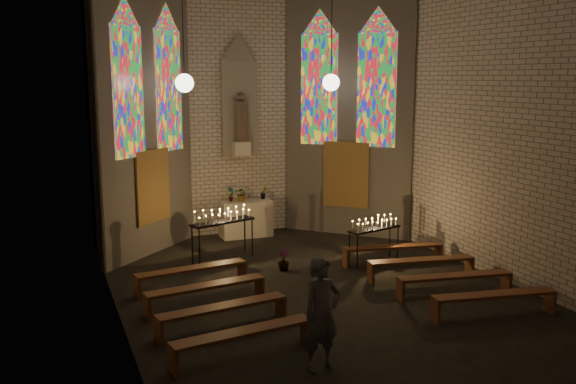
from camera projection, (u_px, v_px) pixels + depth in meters
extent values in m
plane|color=black|center=(330.00, 299.00, 12.71)|extent=(12.00, 12.00, 0.00)
cube|color=beige|center=(239.00, 108.00, 17.60)|extent=(8.00, 0.02, 7.00)
cube|color=beige|center=(114.00, 128.00, 10.66)|extent=(0.02, 12.00, 7.00)
cube|color=beige|center=(503.00, 117.00, 13.53)|extent=(0.02, 12.00, 7.00)
cube|color=beige|center=(145.00, 112.00, 15.46)|extent=(2.72, 2.72, 7.00)
cube|color=beige|center=(349.00, 108.00, 17.43)|extent=(2.72, 2.72, 7.00)
cube|color=#4C3F8C|center=(128.00, 92.00, 14.58)|extent=(0.78, 0.78, 3.00)
cube|color=#4C3F8C|center=(169.00, 91.00, 16.04)|extent=(0.78, 0.78, 3.00)
cube|color=#4C3F8C|center=(319.00, 90.00, 17.52)|extent=(0.78, 0.78, 3.00)
cube|color=#4C3F8C|center=(377.00, 90.00, 16.88)|extent=(0.78, 0.78, 3.00)
cube|color=brown|center=(153.00, 186.00, 15.72)|extent=(0.95, 0.95, 1.80)
cube|color=brown|center=(346.00, 175.00, 17.60)|extent=(0.95, 0.95, 1.80)
cube|color=gray|center=(239.00, 108.00, 17.52)|extent=(1.00, 0.12, 2.60)
cone|color=gray|center=(239.00, 46.00, 17.23)|extent=(1.00, 1.00, 0.80)
cube|color=beige|center=(242.00, 149.00, 17.59)|extent=(0.45, 0.30, 0.40)
cylinder|color=brown|center=(241.00, 121.00, 17.46)|extent=(0.36, 0.36, 1.10)
sphere|color=brown|center=(241.00, 97.00, 17.34)|extent=(0.26, 0.26, 0.26)
sphere|color=white|center=(184.00, 83.00, 15.05)|extent=(0.44, 0.44, 0.44)
cylinder|color=black|center=(183.00, 22.00, 14.80)|extent=(0.02, 0.02, 2.80)
sphere|color=white|center=(331.00, 83.00, 16.41)|extent=(0.44, 0.44, 0.44)
cylinder|color=black|center=(332.00, 26.00, 16.16)|extent=(0.02, 0.02, 2.80)
cube|color=beige|center=(246.00, 219.00, 17.62)|extent=(1.40, 0.60, 1.00)
imported|color=#4C723F|center=(231.00, 194.00, 17.42)|extent=(0.26, 0.22, 0.41)
imported|color=#4C723F|center=(242.00, 194.00, 17.47)|extent=(0.45, 0.41, 0.42)
imported|color=#4C723F|center=(264.00, 193.00, 17.78)|extent=(0.21, 0.17, 0.35)
imported|color=#4C723F|center=(284.00, 260.00, 14.55)|extent=(0.30, 0.30, 0.48)
cube|color=black|center=(223.00, 222.00, 15.28)|extent=(1.67, 0.89, 0.05)
cylinder|color=black|center=(199.00, 248.00, 14.77)|extent=(0.03, 0.03, 0.92)
cylinder|color=black|center=(252.00, 237.00, 15.74)|extent=(0.03, 0.03, 0.92)
cylinder|color=black|center=(192.00, 245.00, 15.00)|extent=(0.03, 0.03, 0.92)
cylinder|color=black|center=(245.00, 235.00, 15.97)|extent=(0.03, 0.03, 0.92)
cube|color=black|center=(374.00, 229.00, 15.09)|extent=(1.46, 0.71, 0.04)
cylinder|color=black|center=(357.00, 252.00, 14.67)|extent=(0.03, 0.03, 0.80)
cylinder|color=black|center=(398.00, 243.00, 15.46)|extent=(0.03, 0.03, 0.80)
cylinder|color=black|center=(349.00, 249.00, 14.88)|extent=(0.03, 0.03, 0.80)
cylinder|color=black|center=(390.00, 241.00, 15.67)|extent=(0.03, 0.03, 0.80)
cube|color=brown|center=(191.00, 269.00, 13.28)|extent=(2.39, 0.69, 0.06)
cube|color=brown|center=(137.00, 288.00, 12.75)|extent=(0.11, 0.34, 0.43)
cube|color=brown|center=(242.00, 270.00, 13.89)|extent=(0.11, 0.34, 0.43)
cube|color=brown|center=(393.00, 247.00, 15.00)|extent=(2.39, 0.69, 0.06)
cube|color=brown|center=(346.00, 258.00, 14.79)|extent=(0.11, 0.34, 0.43)
cube|color=brown|center=(438.00, 253.00, 15.28)|extent=(0.11, 0.34, 0.43)
cube|color=brown|center=(206.00, 286.00, 12.18)|extent=(2.39, 0.69, 0.06)
cube|color=brown|center=(147.00, 307.00, 11.65)|extent=(0.11, 0.34, 0.43)
cube|color=brown|center=(260.00, 287.00, 12.79)|extent=(0.11, 0.34, 0.43)
cube|color=brown|center=(421.00, 260.00, 13.90)|extent=(2.39, 0.69, 0.06)
cube|color=brown|center=(371.00, 273.00, 13.69)|extent=(0.11, 0.34, 0.43)
cube|color=brown|center=(470.00, 266.00, 14.18)|extent=(0.11, 0.34, 0.43)
cube|color=brown|center=(223.00, 307.00, 11.08)|extent=(2.39, 0.69, 0.06)
cube|color=brown|center=(159.00, 331.00, 10.55)|extent=(0.11, 0.34, 0.43)
cube|color=brown|center=(281.00, 307.00, 11.69)|extent=(0.11, 0.34, 0.43)
cube|color=brown|center=(455.00, 276.00, 12.80)|extent=(2.39, 0.69, 0.06)
cube|color=brown|center=(400.00, 290.00, 12.59)|extent=(0.11, 0.34, 0.43)
cube|color=brown|center=(506.00, 282.00, 13.08)|extent=(0.11, 0.34, 0.43)
cube|color=brown|center=(244.00, 332.00, 9.98)|extent=(2.39, 0.69, 0.06)
cube|color=brown|center=(173.00, 361.00, 9.45)|extent=(0.11, 0.34, 0.43)
cube|color=brown|center=(306.00, 330.00, 10.59)|extent=(0.11, 0.34, 0.43)
cube|color=brown|center=(494.00, 295.00, 11.70)|extent=(2.39, 0.69, 0.06)
cube|color=brown|center=(435.00, 311.00, 11.49)|extent=(0.11, 0.34, 0.43)
cube|color=brown|center=(550.00, 301.00, 11.98)|extent=(0.11, 0.34, 0.43)
imported|color=#494A53|center=(322.00, 314.00, 9.53)|extent=(0.69, 0.52, 1.73)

